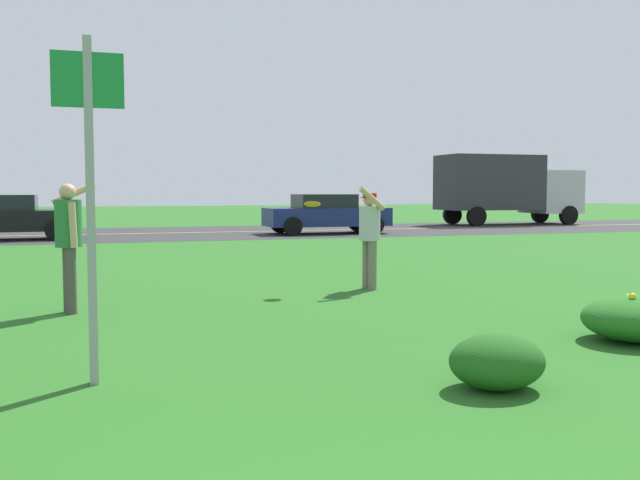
% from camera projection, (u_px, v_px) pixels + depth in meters
% --- Properties ---
extents(ground_plane, '(120.00, 120.00, 0.00)m').
position_uv_depth(ground_plane, '(153.00, 273.00, 13.72)').
color(ground_plane, '#26601E').
extents(highway_strip, '(120.00, 8.97, 0.01)m').
position_uv_depth(highway_strip, '(122.00, 234.00, 25.98)').
color(highway_strip, '#2D2D30').
rests_on(highway_strip, ground).
extents(highway_center_stripe, '(120.00, 0.16, 0.00)m').
position_uv_depth(highway_center_stripe, '(122.00, 234.00, 25.98)').
color(highway_center_stripe, yellow).
rests_on(highway_center_stripe, ground).
extents(daylily_clump_near_camera, '(0.79, 0.67, 0.45)m').
position_uv_depth(daylily_clump_near_camera, '(497.00, 361.00, 5.71)').
color(daylily_clump_near_camera, '#1E5619').
rests_on(daylily_clump_near_camera, ground).
extents(daylily_clump_mid_center, '(1.16, 1.07, 0.53)m').
position_uv_depth(daylily_clump_mid_center, '(637.00, 319.00, 7.53)').
color(daylily_clump_mid_center, '#23661E').
rests_on(daylily_clump_mid_center, ground).
extents(sign_post_by_roadside, '(0.56, 0.10, 2.82)m').
position_uv_depth(sign_post_by_roadside, '(90.00, 177.00, 5.76)').
color(sign_post_by_roadside, '#93969B').
rests_on(sign_post_by_roadside, ground).
extents(person_thrower_green_shirt, '(0.57, 0.56, 1.71)m').
position_uv_depth(person_thrower_green_shirt, '(69.00, 235.00, 9.20)').
color(person_thrower_green_shirt, '#287038').
rests_on(person_thrower_green_shirt, ground).
extents(person_catcher_red_cap_gray_shirt, '(0.48, 0.54, 1.66)m').
position_uv_depth(person_catcher_red_cap_gray_shirt, '(369.00, 231.00, 11.44)').
color(person_catcher_red_cap_gray_shirt, '#B2B2B7').
rests_on(person_catcher_red_cap_gray_shirt, ground).
extents(frisbee_orange, '(0.26, 0.25, 0.12)m').
position_uv_depth(frisbee_orange, '(312.00, 204.00, 11.10)').
color(frisbee_orange, orange).
extents(car_black_center_left, '(4.50, 2.00, 1.45)m').
position_uv_depth(car_black_center_left, '(4.00, 217.00, 22.86)').
color(car_black_center_left, black).
rests_on(car_black_center_left, ground).
extents(car_navy_center_right, '(4.50, 2.00, 1.45)m').
position_uv_depth(car_navy_center_right, '(326.00, 214.00, 26.23)').
color(car_navy_center_right, navy).
rests_on(car_navy_center_right, ground).
extents(box_truck_silver, '(6.70, 2.46, 3.20)m').
position_uv_depth(box_truck_silver, '(506.00, 186.00, 33.14)').
color(box_truck_silver, '#B7BABF').
rests_on(box_truck_silver, ground).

